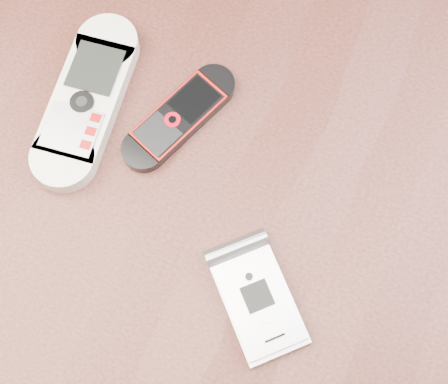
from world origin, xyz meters
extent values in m
plane|color=#472B19|center=(0.00, 0.00, 0.00)|extent=(4.00, 4.00, 0.00)
cube|color=black|center=(0.00, 0.00, 0.73)|extent=(1.20, 0.80, 0.03)
cube|color=silver|center=(-0.15, 0.03, 0.76)|extent=(0.09, 0.19, 0.02)
cube|color=black|center=(-0.06, 0.05, 0.76)|extent=(0.08, 0.14, 0.01)
cube|color=#B3B3B8|center=(0.07, -0.08, 0.76)|extent=(0.12, 0.12, 0.02)
camera|label=1|loc=(0.08, -0.16, 1.29)|focal=50.00mm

